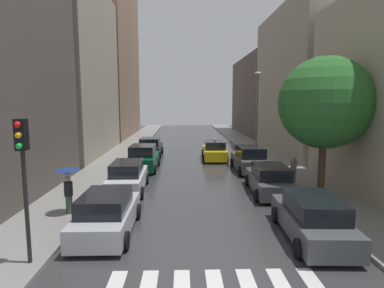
{
  "coord_description": "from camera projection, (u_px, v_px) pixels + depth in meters",
  "views": [
    {
      "loc": [
        -0.86,
        -6.25,
        4.95
      ],
      "look_at": [
        -0.02,
        22.41,
        1.13
      ],
      "focal_mm": 30.3,
      "sensor_mm": 36.0,
      "label": 1
    }
  ],
  "objects": [
    {
      "name": "sidewalk_left",
      "position": [
        123.0,
        153.0,
        30.45
      ],
      "size": [
        3.0,
        72.0,
        0.15
      ],
      "primitive_type": "cube",
      "color": "gray",
      "rests_on": "ground"
    },
    {
      "name": "pedestrian_foreground",
      "position": [
        68.0,
        182.0,
        13.77
      ],
      "size": [
        1.03,
        1.03,
        1.89
      ],
      "rotation": [
        0.0,
        0.0,
        2.6
      ],
      "color": "#38513D",
      "rests_on": "sidewalk_left"
    },
    {
      "name": "building_right_far",
      "position": [
        262.0,
        97.0,
        48.34
      ],
      "size": [
        6.0,
        18.52,
        11.2
      ],
      "primitive_type": "cube",
      "color": "#564C47",
      "rests_on": "ground"
    },
    {
      "name": "pedestrian_near_tree",
      "position": [
        293.0,
        169.0,
        19.0
      ],
      "size": [
        0.36,
        0.36,
        1.6
      ],
      "rotation": [
        0.0,
        0.0,
        3.31
      ],
      "color": "brown",
      "rests_on": "sidewalk_right"
    },
    {
      "name": "parked_car_left_nearest",
      "position": [
        107.0,
        214.0,
        12.1
      ],
      "size": [
        2.08,
        4.41,
        1.59
      ],
      "rotation": [
        0.0,
        0.0,
        1.57
      ],
      "color": "#B2B7BF",
      "rests_on": "ground"
    },
    {
      "name": "parked_car_right_nearest",
      "position": [
        312.0,
        219.0,
        11.61
      ],
      "size": [
        2.21,
        4.76,
        1.6
      ],
      "rotation": [
        0.0,
        0.0,
        1.52
      ],
      "color": "#474C51",
      "rests_on": "ground"
    },
    {
      "name": "lamp_post_right",
      "position": [
        257.0,
        108.0,
        27.77
      ],
      "size": [
        0.6,
        0.28,
        7.25
      ],
      "color": "#595B60",
      "rests_on": "sidewalk_right"
    },
    {
      "name": "parked_car_left_third",
      "position": [
        143.0,
        159.0,
        23.26
      ],
      "size": [
        2.2,
        4.2,
        1.83
      ],
      "rotation": [
        0.0,
        0.0,
        1.55
      ],
      "color": "#0C4C2D",
      "rests_on": "ground"
    },
    {
      "name": "street_tree_right",
      "position": [
        325.0,
        103.0,
        16.36
      ],
      "size": [
        4.67,
        4.67,
        7.04
      ],
      "color": "#513823",
      "rests_on": "sidewalk_right"
    },
    {
      "name": "building_left_mid",
      "position": [
        70.0,
        72.0,
        29.07
      ],
      "size": [
        6.0,
        13.32,
        15.03
      ],
      "primitive_type": "cube",
      "color": "#9E9384",
      "rests_on": "ground"
    },
    {
      "name": "traffic_light_left_corner",
      "position": [
        23.0,
        160.0,
        9.27
      ],
      "size": [
        0.3,
        0.42,
        4.3
      ],
      "color": "black",
      "rests_on": "sidewalk_left"
    },
    {
      "name": "building_left_far",
      "position": [
        109.0,
        55.0,
        44.52
      ],
      "size": [
        6.0,
        17.24,
        22.43
      ],
      "primitive_type": "cube",
      "color": "#8C6B56",
      "rests_on": "ground"
    },
    {
      "name": "ground_plane",
      "position": [
        192.0,
        154.0,
        30.65
      ],
      "size": [
        28.0,
        72.0,
        0.04
      ],
      "primitive_type": "cube",
      "color": "#353538"
    },
    {
      "name": "parked_car_left_fourth",
      "position": [
        150.0,
        148.0,
        29.15
      ],
      "size": [
        2.15,
        4.17,
        1.67
      ],
      "rotation": [
        0.0,
        0.0,
        1.56
      ],
      "color": "black",
      "rests_on": "ground"
    },
    {
      "name": "building_right_mid",
      "position": [
        306.0,
        82.0,
        31.01
      ],
      "size": [
        6.0,
        15.71,
        13.49
      ],
      "primitive_type": "cube",
      "color": "#9E9384",
      "rests_on": "ground"
    },
    {
      "name": "parked_car_right_third",
      "position": [
        250.0,
        160.0,
        22.92
      ],
      "size": [
        2.2,
        4.62,
        1.77
      ],
      "rotation": [
        0.0,
        0.0,
        1.59
      ],
      "color": "#474C51",
      "rests_on": "ground"
    },
    {
      "name": "sidewalk_right",
      "position": [
        260.0,
        153.0,
        30.83
      ],
      "size": [
        3.0,
        72.0,
        0.15
      ],
      "primitive_type": "cube",
      "color": "gray",
      "rests_on": "ground"
    },
    {
      "name": "parked_car_right_second",
      "position": [
        270.0,
        180.0,
        17.39
      ],
      "size": [
        2.26,
        4.78,
        1.57
      ],
      "rotation": [
        0.0,
        0.0,
        1.53
      ],
      "color": "#474C51",
      "rests_on": "ground"
    },
    {
      "name": "taxi_midroad",
      "position": [
        214.0,
        151.0,
        27.42
      ],
      "size": [
        2.17,
        4.56,
        1.81
      ],
      "rotation": [
        0.0,
        0.0,
        1.54
      ],
      "color": "yellow",
      "rests_on": "ground"
    },
    {
      "name": "parked_car_left_second",
      "position": [
        128.0,
        177.0,
        17.77
      ],
      "size": [
        2.06,
        4.59,
        1.68
      ],
      "rotation": [
        0.0,
        0.0,
        1.59
      ],
      "color": "silver",
      "rests_on": "ground"
    }
  ]
}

